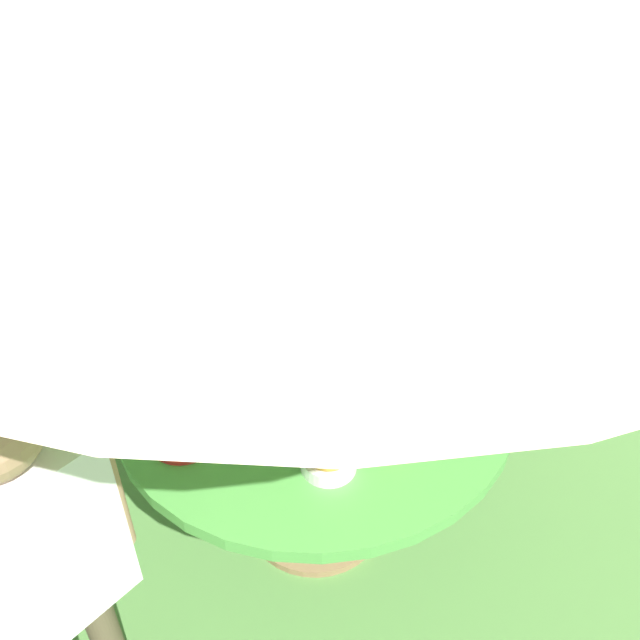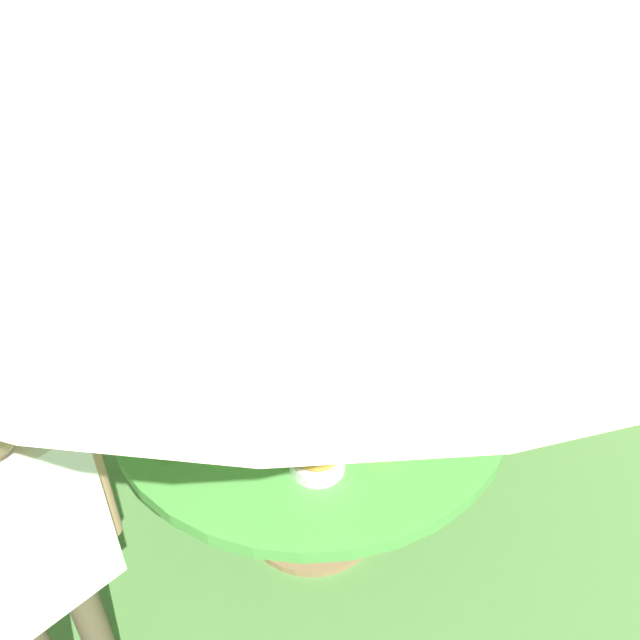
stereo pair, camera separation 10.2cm
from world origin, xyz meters
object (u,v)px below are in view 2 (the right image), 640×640
at_px(plate_front_edge, 177,429).
at_px(juice_bottle_far_left, 223,318).
at_px(plate_near_right, 238,369).
at_px(dome_tent, 397,100).
at_px(juice_bottle_back_edge, 370,350).
at_px(juice_bottle_mid_right, 153,359).
at_px(juice_bottle_near_left, 381,438).
at_px(juice_bottle_center_back, 164,336).
at_px(wooden_chair, 471,249).
at_px(snack_bowl, 317,457).
at_px(plate_mid_left, 341,312).
at_px(child_in_white_shirt, 17,528).
at_px(juice_bottle_far_right, 427,389).
at_px(juice_bottle_center_front, 175,314).
at_px(child_in_blue_shirt, 245,221).
at_px(cup_near, 290,344).
at_px(garden_table, 311,404).

distance_m(plate_front_edge, juice_bottle_far_left, 0.48).
bearing_deg(plate_near_right, dome_tent, 51.87).
bearing_deg(juice_bottle_back_edge, juice_bottle_mid_right, 162.30).
xyz_separation_m(juice_bottle_near_left, juice_bottle_center_back, (-0.47, 0.65, 0.01)).
relative_size(wooden_chair, snack_bowl, 6.58).
bearing_deg(juice_bottle_near_left, plate_mid_left, 77.48).
xyz_separation_m(child_in_white_shirt, juice_bottle_far_right, (1.12, 0.16, -0.10)).
height_order(wooden_chair, juice_bottle_far_left, wooden_chair).
bearing_deg(plate_near_right, juice_bottle_far_right, -34.62).
distance_m(dome_tent, juice_bottle_near_left, 2.63).
height_order(dome_tent, juice_bottle_center_front, dome_tent).
bearing_deg(snack_bowl, plate_near_right, 101.98).
bearing_deg(child_in_blue_shirt, dome_tent, 135.37).
bearing_deg(juice_bottle_mid_right, dome_tent, 46.00).
height_order(juice_bottle_mid_right, cup_near, juice_bottle_mid_right).
height_order(dome_tent, juice_bottle_far_right, dome_tent).
xyz_separation_m(plate_mid_left, juice_bottle_back_edge, (-0.01, -0.26, 0.04)).
bearing_deg(cup_near, juice_bottle_mid_right, 171.44).
distance_m(child_in_white_shirt, juice_bottle_far_right, 1.14).
relative_size(plate_near_right, juice_bottle_back_edge, 2.04).
bearing_deg(plate_mid_left, juice_bottle_mid_right, -175.22).
bearing_deg(plate_mid_left, dome_tent, 58.33).
bearing_deg(plate_mid_left, garden_table, -128.26).
bearing_deg(plate_front_edge, juice_bottle_mid_right, 91.97).
relative_size(juice_bottle_center_back, cup_near, 2.14).
distance_m(garden_table, juice_bottle_back_edge, 0.26).
bearing_deg(juice_bottle_far_left, snack_bowl, -83.14).
xyz_separation_m(child_in_white_shirt, cup_near, (0.82, 0.52, -0.12)).
relative_size(snack_bowl, juice_bottle_mid_right, 1.44).
bearing_deg(plate_near_right, cup_near, 11.07).
bearing_deg(plate_front_edge, wooden_chair, 27.21).
relative_size(plate_front_edge, juice_bottle_mid_right, 1.81).
relative_size(dome_tent, cup_near, 33.14).
distance_m(garden_table, wooden_chair, 1.19).
distance_m(wooden_chair, cup_near, 1.14).
distance_m(child_in_white_shirt, plate_front_edge, 0.52).
height_order(plate_mid_left, plate_near_right, same).
xyz_separation_m(dome_tent, juice_bottle_back_edge, (-1.07, -1.99, 0.02)).
bearing_deg(child_in_white_shirt, juice_bottle_center_front, 32.60).
bearing_deg(snack_bowl, juice_bottle_near_left, -4.88).
xyz_separation_m(child_in_white_shirt, juice_bottle_mid_right, (0.39, 0.59, -0.10)).
distance_m(dome_tent, juice_bottle_far_left, 2.21).
xyz_separation_m(dome_tent, juice_bottle_near_left, (-1.20, -2.34, 0.03)).
xyz_separation_m(snack_bowl, juice_bottle_near_left, (0.18, -0.02, 0.02)).
relative_size(plate_front_edge, juice_bottle_back_edge, 1.87).
relative_size(juice_bottle_near_left, cup_near, 1.97).
height_order(juice_bottle_far_right, juice_bottle_back_edge, juice_bottle_far_right).
relative_size(juice_bottle_mid_right, juice_bottle_back_edge, 1.03).
height_order(juice_bottle_far_right, cup_near, juice_bottle_far_right).
relative_size(garden_table, juice_bottle_far_left, 11.99).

